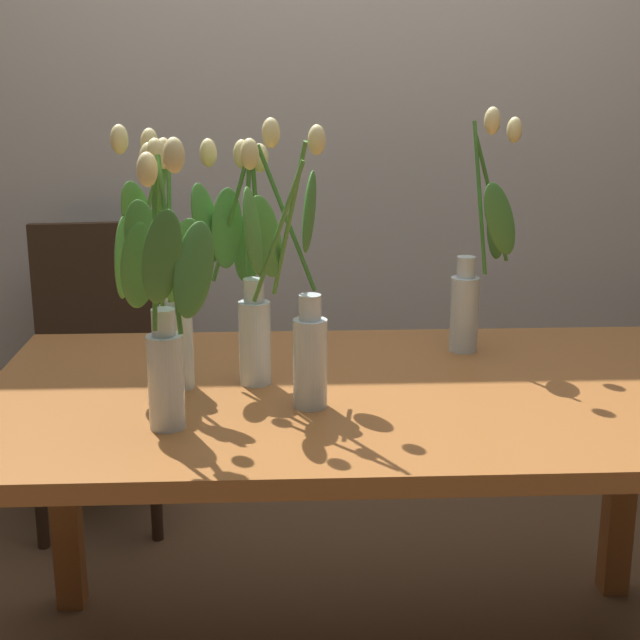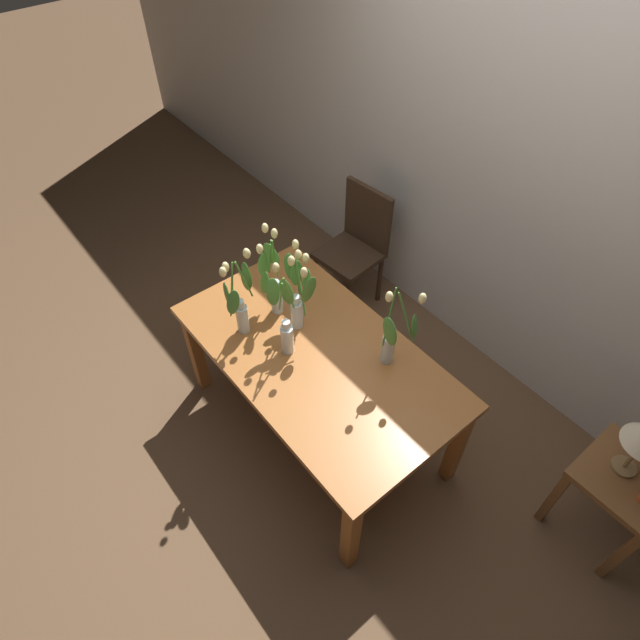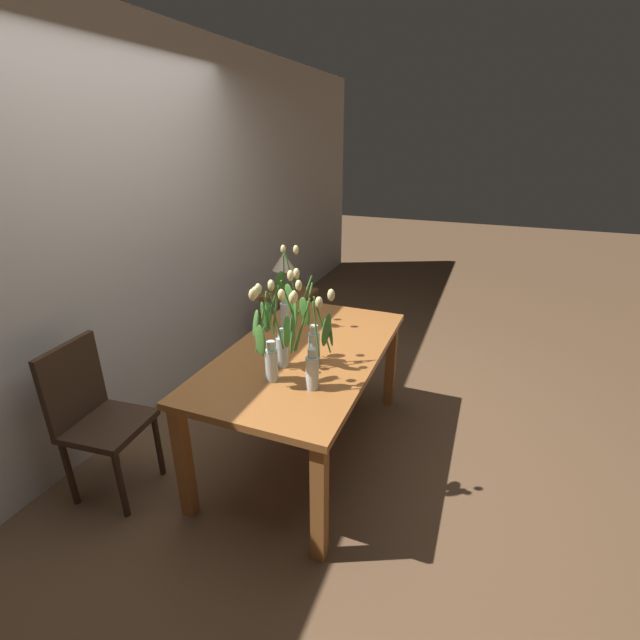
{
  "view_description": "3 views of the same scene",
  "coord_description": "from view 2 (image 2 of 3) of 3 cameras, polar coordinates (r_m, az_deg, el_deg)",
  "views": [
    {
      "loc": [
        -0.18,
        -1.84,
        1.38
      ],
      "look_at": [
        -0.09,
        -0.05,
        0.9
      ],
      "focal_mm": 51.61,
      "sensor_mm": 36.0,
      "label": 1
    },
    {
      "loc": [
        1.4,
        -1.12,
        2.98
      ],
      "look_at": [
        -0.01,
        0.02,
        0.98
      ],
      "focal_mm": 29.97,
      "sensor_mm": 36.0,
      "label": 2
    },
    {
      "loc": [
        -2.21,
        -0.97,
        1.96
      ],
      "look_at": [
        0.09,
        -0.07,
        0.92
      ],
      "focal_mm": 24.72,
      "sensor_mm": 36.0,
      "label": 3
    }
  ],
  "objects": [
    {
      "name": "tulip_vase_1",
      "position": [
        2.84,
        -8.52,
        2.06
      ],
      "size": [
        0.21,
        0.22,
        0.54
      ],
      "color": "silver",
      "rests_on": "dining_table"
    },
    {
      "name": "tulip_vase_3",
      "position": [
        2.84,
        -2.3,
        2.77
      ],
      "size": [
        0.29,
        0.16,
        0.55
      ],
      "color": "silver",
      "rests_on": "dining_table"
    },
    {
      "name": "tulip_vase_0",
      "position": [
        2.95,
        -5.08,
        3.97
      ],
      "size": [
        0.21,
        0.19,
        0.55
      ],
      "color": "silver",
      "rests_on": "dining_table"
    },
    {
      "name": "room_wall_rear",
      "position": [
        3.27,
        19.03,
        15.26
      ],
      "size": [
        9.0,
        0.1,
        2.7
      ],
      "primitive_type": "cube",
      "color": "beige",
      "rests_on": "ground"
    },
    {
      "name": "dining_table",
      "position": [
        2.94,
        -0.3,
        -4.67
      ],
      "size": [
        1.6,
        0.9,
        0.74
      ],
      "color": "#A3602D",
      "rests_on": "ground"
    },
    {
      "name": "tulip_vase_2",
      "position": [
        2.71,
        7.76,
        -2.15
      ],
      "size": [
        0.16,
        0.22,
        0.58
      ],
      "color": "silver",
      "rests_on": "dining_table"
    },
    {
      "name": "ground_plane",
      "position": [
        3.47,
        -0.26,
        -11.22
      ],
      "size": [
        18.0,
        18.0,
        0.0
      ],
      "primitive_type": "plane",
      "color": "brown"
    },
    {
      "name": "side_table",
      "position": [
        3.18,
        29.36,
        -15.35
      ],
      "size": [
        0.44,
        0.44,
        0.55
      ],
      "color": "brown",
      "rests_on": "ground"
    },
    {
      "name": "dining_chair",
      "position": [
        3.87,
        3.95,
        8.29
      ],
      "size": [
        0.44,
        0.44,
        0.93
      ],
      "color": "#382619",
      "rests_on": "ground"
    },
    {
      "name": "tulip_vase_4",
      "position": [
        2.76,
        -3.75,
        -0.22
      ],
      "size": [
        0.17,
        0.16,
        0.56
      ],
      "color": "silver",
      "rests_on": "dining_table"
    }
  ]
}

